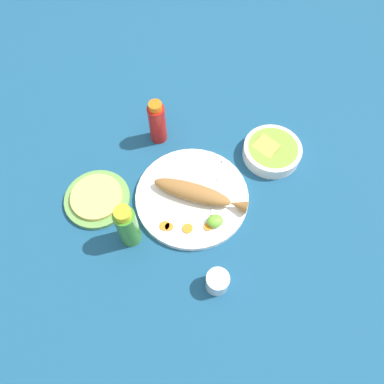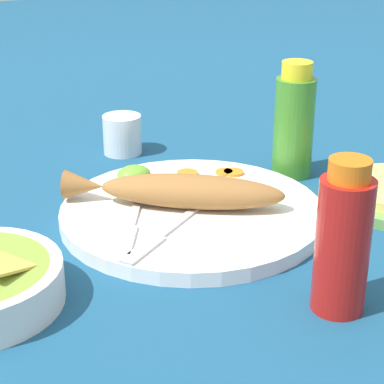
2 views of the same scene
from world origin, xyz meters
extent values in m
plane|color=navy|center=(0.00, 0.00, 0.00)|extent=(4.00, 4.00, 0.00)
cylinder|color=white|center=(0.00, 0.00, 0.01)|extent=(0.33, 0.33, 0.02)
ellipsoid|color=#996633|center=(0.00, 0.00, 0.04)|extent=(0.23, 0.16, 0.04)
cone|color=#996633|center=(-0.12, 0.07, 0.04)|extent=(0.06, 0.06, 0.04)
cube|color=silver|center=(-0.02, -0.03, 0.02)|extent=(0.10, 0.08, 0.00)
cube|color=silver|center=(-0.09, -0.09, 0.02)|extent=(0.07, 0.06, 0.00)
cube|color=silver|center=(-0.07, 0.02, 0.02)|extent=(0.06, 0.11, 0.00)
cube|color=silver|center=(-0.10, -0.06, 0.02)|extent=(0.05, 0.07, 0.00)
cylinder|color=orange|center=(0.10, 0.08, 0.02)|extent=(0.03, 0.03, 0.00)
cylinder|color=orange|center=(0.08, 0.09, 0.02)|extent=(0.02, 0.02, 0.00)
cylinder|color=orange|center=(0.03, 0.10, 0.02)|extent=(0.03, 0.03, 0.00)
cylinder|color=orange|center=(-0.02, 0.11, 0.02)|extent=(0.02, 0.02, 0.00)
ellipsoid|color=#6BB233|center=(-0.04, 0.10, 0.03)|extent=(0.05, 0.04, 0.03)
cylinder|color=#B21914|center=(0.06, -0.24, 0.07)|extent=(0.05, 0.05, 0.14)
cylinder|color=orange|center=(0.06, -0.24, 0.15)|extent=(0.04, 0.04, 0.02)
cylinder|color=#3D8428|center=(0.19, 0.09, 0.07)|extent=(0.06, 0.06, 0.14)
cylinder|color=yellow|center=(0.19, 0.09, 0.16)|extent=(0.04, 0.04, 0.02)
cylinder|color=silver|center=(-0.01, 0.27, 0.03)|extent=(0.06, 0.06, 0.06)
cylinder|color=white|center=(-0.01, 0.27, 0.01)|extent=(0.05, 0.05, 0.03)
cube|color=gold|center=(-0.24, -0.10, 0.04)|extent=(0.10, 0.10, 0.02)
camera|label=1|loc=(0.11, 0.51, 0.98)|focal=35.00mm
camera|label=2|loc=(-0.30, -0.74, 0.39)|focal=65.00mm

